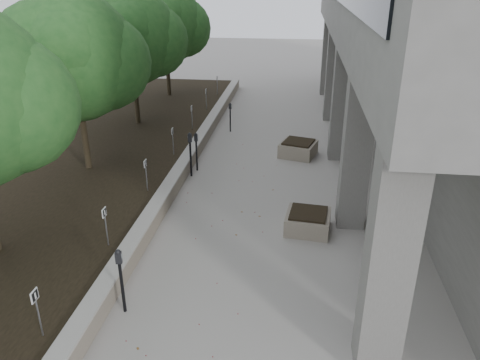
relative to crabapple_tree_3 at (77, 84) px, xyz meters
The scene contains 19 objects.
retaining_wall 4.25m from the crabapple_tree_3, 18.58° to the left, with size 0.39×26.00×0.50m, color gray, non-canonical shape.
planting_bed 3.16m from the crabapple_tree_3, 124.99° to the left, with size 7.00×26.00×0.40m, color black.
crabapple_tree_3 is the anchor object (origin of this frame).
crabapple_tree_4 5.00m from the crabapple_tree_3, 90.00° to the left, with size 4.60×4.00×5.44m, color #20501E, non-canonical shape.
crabapple_tree_5 10.00m from the crabapple_tree_3, 90.00° to the left, with size 4.60×4.00×5.44m, color #20501E, non-canonical shape.
parking_sign_2 8.20m from the crabapple_tree_3, 71.91° to the right, with size 0.04×0.22×0.96m, color black, non-canonical shape.
parking_sign_3 5.59m from the crabapple_tree_3, 61.43° to the right, with size 0.04×0.22×0.96m, color black, non-canonical shape.
parking_sign_4 3.64m from the crabapple_tree_3, 31.48° to the right, with size 0.04×0.22×0.96m, color black, non-canonical shape.
parking_sign_5 3.64m from the crabapple_tree_3, 31.48° to the left, with size 0.04×0.22×0.96m, color black, non-canonical shape.
parking_sign_6 5.59m from the crabapple_tree_3, 61.43° to the left, with size 0.04×0.22×0.96m, color black, non-canonical shape.
parking_sign_7 8.20m from the crabapple_tree_3, 71.91° to the left, with size 0.04×0.22×0.96m, color black, non-canonical shape.
parking_sign_8 11.01m from the crabapple_tree_3, 76.87° to the left, with size 0.04×0.22×0.96m, color black, non-canonical shape.
parking_meter_2 7.52m from the crabapple_tree_3, 61.11° to the right, with size 0.14×0.10×1.44m, color black, non-canonical shape.
parking_meter_3 4.08m from the crabapple_tree_3, 10.83° to the left, with size 0.15×0.11×1.51m, color black, non-canonical shape.
parking_meter_4 4.30m from the crabapple_tree_3, 18.43° to the left, with size 0.13×0.09×1.34m, color black, non-canonical shape.
parking_meter_5 7.19m from the crabapple_tree_3, 55.04° to the left, with size 0.12×0.09×1.25m, color black, non-canonical shape.
planter_front 8.04m from the crabapple_tree_3, 19.50° to the right, with size 1.12×1.12×0.52m, color gray, non-canonical shape.
planter_back 7.92m from the crabapple_tree_3, 23.91° to the left, with size 1.20×1.20×0.56m, color gray, non-canonical shape.
berry_scatter 6.38m from the crabapple_tree_3, 32.55° to the right, with size 3.30×14.10×0.02m, color maroon, non-canonical shape.
Camera 1 is at (1.87, -5.38, 6.18)m, focal length 34.97 mm.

